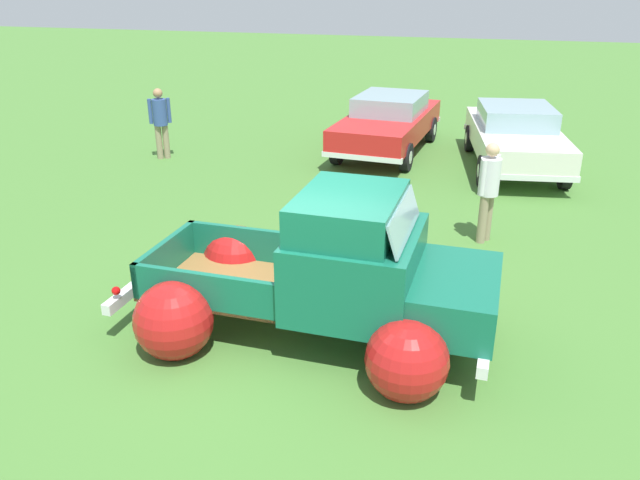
# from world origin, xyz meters

# --- Properties ---
(ground_plane) EXTENTS (80.00, 80.00, 0.00)m
(ground_plane) POSITION_xyz_m (0.00, 0.00, 0.00)
(ground_plane) COLOR #477A33
(vintage_pickup_truck) EXTENTS (4.66, 2.84, 1.96)m
(vintage_pickup_truck) POSITION_xyz_m (0.39, -0.01, 0.76)
(vintage_pickup_truck) COLOR black
(vintage_pickup_truck) RESTS_ON ground
(show_car_0) EXTENTS (2.22, 4.76, 1.43)m
(show_car_0) POSITION_xyz_m (-0.55, 8.96, 0.78)
(show_car_0) COLOR black
(show_car_0) RESTS_ON ground
(show_car_1) EXTENTS (2.56, 4.76, 1.43)m
(show_car_1) POSITION_xyz_m (2.54, 8.35, 0.78)
(show_car_1) COLOR black
(show_car_1) RESTS_ON ground
(spectator_0) EXTENTS (0.50, 0.47, 1.71)m
(spectator_0) POSITION_xyz_m (-5.77, 6.82, 0.98)
(spectator_0) COLOR gray
(spectator_0) RESTS_ON ground
(spectator_1) EXTENTS (0.46, 0.51, 1.72)m
(spectator_1) POSITION_xyz_m (2.08, 3.65, 0.98)
(spectator_1) COLOR gray
(spectator_1) RESTS_ON ground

